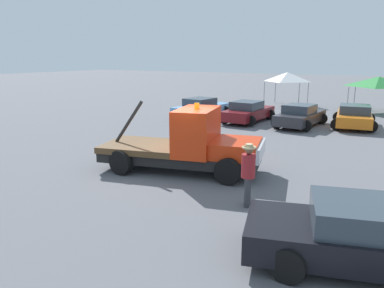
# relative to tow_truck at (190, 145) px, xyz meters

# --- Properties ---
(ground_plane) EXTENTS (160.00, 160.00, 0.00)m
(ground_plane) POSITION_rel_tow_truck_xyz_m (-0.35, -0.09, -0.97)
(ground_plane) COLOR slate
(tow_truck) EXTENTS (6.14, 3.49, 2.51)m
(tow_truck) POSITION_rel_tow_truck_xyz_m (0.00, 0.00, 0.00)
(tow_truck) COLOR black
(tow_truck) RESTS_ON ground
(foreground_car) EXTENTS (5.61, 3.32, 1.34)m
(foreground_car) POSITION_rel_tow_truck_xyz_m (6.49, -3.64, -0.32)
(foreground_car) COLOR black
(foreground_car) RESTS_ON ground
(person_near_truck) EXTENTS (0.39, 0.39, 1.78)m
(person_near_truck) POSITION_rel_tow_truck_xyz_m (3.05, -1.98, 0.08)
(person_near_truck) COLOR #38383D
(person_near_truck) RESTS_ON ground
(parked_car_skyblue) EXTENTS (2.72, 4.83, 1.34)m
(parked_car_skyblue) POSITION_rel_tow_truck_xyz_m (-5.69, 11.07, -0.32)
(parked_car_skyblue) COLOR #669ED1
(parked_car_skyblue) RESTS_ON ground
(parked_car_maroon) EXTENTS (2.55, 4.55, 1.34)m
(parked_car_maroon) POSITION_rel_tow_truck_xyz_m (-2.25, 10.96, -0.32)
(parked_car_maroon) COLOR maroon
(parked_car_maroon) RESTS_ON ground
(parked_car_charcoal) EXTENTS (2.58, 4.53, 1.34)m
(parked_car_charcoal) POSITION_rel_tow_truck_xyz_m (1.05, 11.03, -0.32)
(parked_car_charcoal) COLOR #2D2D33
(parked_car_charcoal) RESTS_ON ground
(parked_car_orange) EXTENTS (2.83, 4.51, 1.34)m
(parked_car_orange) POSITION_rel_tow_truck_xyz_m (3.86, 12.40, -0.32)
(parked_car_orange) COLOR orange
(parked_car_orange) RESTS_ON ground
(canopy_tent_white) EXTENTS (3.00, 3.00, 2.79)m
(canopy_tent_white) POSITION_rel_tow_truck_xyz_m (-2.69, 20.66, 1.42)
(canopy_tent_white) COLOR #9E9EA3
(canopy_tent_white) RESTS_ON ground
(canopy_tent_green) EXTENTS (3.61, 3.61, 2.66)m
(canopy_tent_green) POSITION_rel_tow_truck_xyz_m (4.41, 19.75, 1.31)
(canopy_tent_green) COLOR #9E9EA3
(canopy_tent_green) RESTS_ON ground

